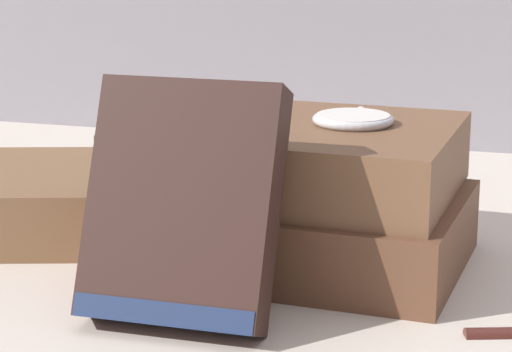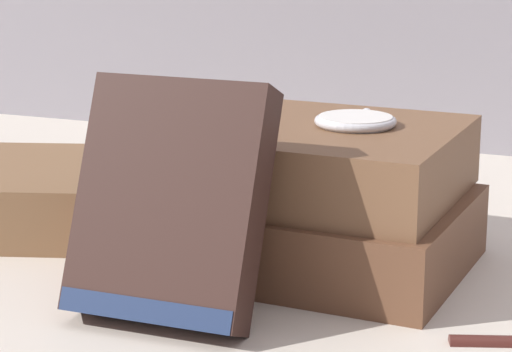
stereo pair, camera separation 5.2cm
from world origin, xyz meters
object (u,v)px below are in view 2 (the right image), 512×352
(book_flat_top, at_px, (287,157))
(book_flat_bottom, at_px, (286,230))
(pocket_watch, at_px, (356,121))
(reading_glasses, at_px, (243,198))
(book_leaning_front, at_px, (170,211))

(book_flat_top, bearing_deg, book_flat_bottom, -69.14)
(pocket_watch, height_order, reading_glasses, pocket_watch)
(book_flat_top, height_order, reading_glasses, book_flat_top)
(book_flat_top, bearing_deg, book_leaning_front, -99.24)
(book_flat_bottom, relative_size, book_flat_top, 1.05)
(book_leaning_front, xyz_separation_m, pocket_watch, (0.06, 0.12, 0.03))
(book_leaning_front, relative_size, reading_glasses, 1.40)
(book_flat_bottom, bearing_deg, book_flat_top, 111.70)
(book_flat_top, distance_m, reading_glasses, 0.15)
(book_flat_top, height_order, pocket_watch, pocket_watch)
(book_leaning_front, distance_m, reading_glasses, 0.24)
(book_flat_bottom, height_order, reading_glasses, book_flat_bottom)
(book_flat_top, relative_size, pocket_watch, 3.84)
(pocket_watch, bearing_deg, reading_glasses, 137.25)
(book_leaning_front, relative_size, pocket_watch, 2.44)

